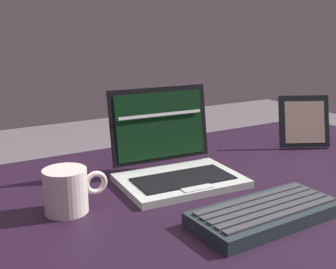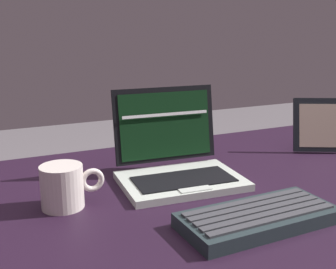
% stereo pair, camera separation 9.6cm
% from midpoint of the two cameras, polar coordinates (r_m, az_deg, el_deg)
% --- Properties ---
extents(desk, '(1.56, 0.80, 0.76)m').
position_cam_midpoint_polar(desk, '(1.02, 6.49, -10.61)').
color(desk, black).
rests_on(desk, ground).
extents(laptop_front, '(0.29, 0.25, 0.21)m').
position_cam_midpoint_polar(laptop_front, '(1.03, 3.78, -3.86)').
color(laptop_front, beige).
rests_on(laptop_front, desk).
extents(external_keyboard, '(0.31, 0.14, 0.03)m').
position_cam_midpoint_polar(external_keyboard, '(0.85, 15.20, -10.66)').
color(external_keyboard, '#222D30').
rests_on(external_keyboard, desk).
extents(photo_frame, '(0.16, 0.12, 0.16)m').
position_cam_midpoint_polar(photo_frame, '(1.34, 21.47, 1.11)').
color(photo_frame, black).
rests_on(photo_frame, desk).
extents(coffee_mug, '(0.13, 0.09, 0.09)m').
position_cam_midpoint_polar(coffee_mug, '(0.89, -10.77, -6.85)').
color(coffee_mug, silver).
rests_on(coffee_mug, desk).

